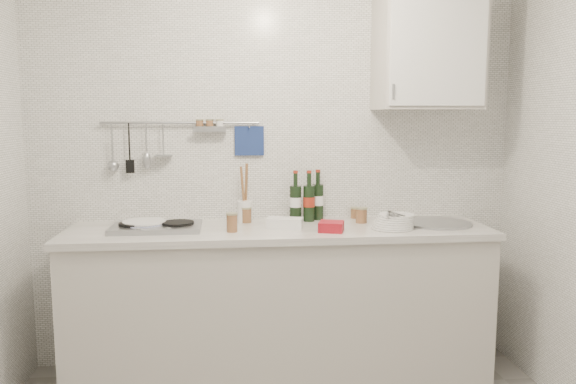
# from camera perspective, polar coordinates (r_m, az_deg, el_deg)

# --- Properties ---
(back_wall) EXTENTS (3.00, 0.02, 2.50)m
(back_wall) POSITION_cam_1_polar(r_m,az_deg,el_deg) (3.51, -1.33, 2.64)
(back_wall) COLOR silver
(back_wall) RESTS_ON floor
(counter) EXTENTS (2.44, 0.64, 0.96)m
(counter) POSITION_cam_1_polar(r_m,az_deg,el_deg) (3.39, -0.76, -11.68)
(counter) COLOR #B9B3AA
(counter) RESTS_ON floor
(wall_rail) EXTENTS (0.98, 0.09, 0.34)m
(wall_rail) POSITION_cam_1_polar(r_m,az_deg,el_deg) (3.47, -11.19, 5.34)
(wall_rail) COLOR #93969B
(wall_rail) RESTS_ON back_wall
(wall_cabinet) EXTENTS (0.60, 0.38, 0.70)m
(wall_cabinet) POSITION_cam_1_polar(r_m,az_deg,el_deg) (3.53, 14.04, 13.81)
(wall_cabinet) COLOR #B9B3AA
(wall_cabinet) RESTS_ON back_wall
(plate_stack_hob) EXTENTS (0.27, 0.27, 0.05)m
(plate_stack_hob) POSITION_cam_1_polar(r_m,az_deg,el_deg) (3.31, -14.56, -3.27)
(plate_stack_hob) COLOR #45549E
(plate_stack_hob) RESTS_ON counter
(plate_stack_sink) EXTENTS (0.26, 0.24, 0.09)m
(plate_stack_sink) POSITION_cam_1_polar(r_m,az_deg,el_deg) (3.28, 10.73, -2.95)
(plate_stack_sink) COLOR white
(plate_stack_sink) RESTS_ON counter
(wine_bottles) EXTENTS (0.22, 0.13, 0.31)m
(wine_bottles) POSITION_cam_1_polar(r_m,az_deg,el_deg) (3.45, 1.99, -0.39)
(wine_bottles) COLOR black
(wine_bottles) RESTS_ON counter
(butter_dish) EXTENTS (0.22, 0.15, 0.06)m
(butter_dish) POSITION_cam_1_polar(r_m,az_deg,el_deg) (3.22, -0.33, -3.19)
(butter_dish) COLOR white
(butter_dish) RESTS_ON counter
(strawberry_punnet) EXTENTS (0.17, 0.17, 0.06)m
(strawberry_punnet) POSITION_cam_1_polar(r_m,az_deg,el_deg) (3.15, 4.42, -3.52)
(strawberry_punnet) COLOR #A61228
(strawberry_punnet) RESTS_ON counter
(utensil_crock) EXTENTS (0.09, 0.09, 0.36)m
(utensil_crock) POSITION_cam_1_polar(r_m,az_deg,el_deg) (3.43, -4.42, -1.65)
(utensil_crock) COLOR white
(utensil_crock) RESTS_ON counter
(jar_a) EXTENTS (0.07, 0.07, 0.09)m
(jar_a) POSITION_cam_1_polar(r_m,az_deg,el_deg) (3.41, -4.27, -2.31)
(jar_a) COLOR brown
(jar_a) RESTS_ON counter
(jar_b) EXTENTS (0.06, 0.06, 0.07)m
(jar_b) POSITION_cam_1_polar(r_m,az_deg,el_deg) (3.58, 6.81, -2.08)
(jar_b) COLOR brown
(jar_b) RESTS_ON counter
(jar_c) EXTENTS (0.07, 0.07, 0.09)m
(jar_c) POSITION_cam_1_polar(r_m,az_deg,el_deg) (3.42, 7.47, -2.34)
(jar_c) COLOR brown
(jar_c) RESTS_ON counter
(jar_d) EXTENTS (0.06, 0.06, 0.11)m
(jar_d) POSITION_cam_1_polar(r_m,az_deg,el_deg) (3.14, -5.72, -3.08)
(jar_d) COLOR brown
(jar_d) RESTS_ON counter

